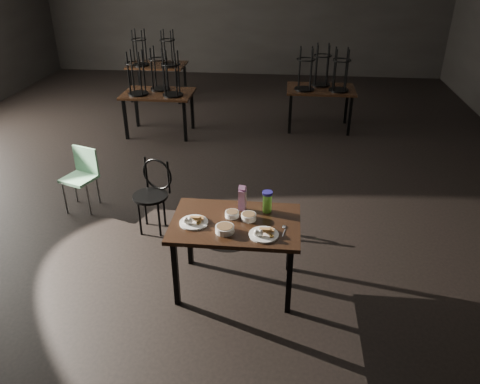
# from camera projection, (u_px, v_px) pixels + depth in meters

# --- Properties ---
(room) EXTENTS (12.00, 12.04, 3.22)m
(room) POSITION_uv_depth(u_px,v_px,m) (192.00, 6.00, 5.91)
(room) COLOR black
(room) RESTS_ON ground
(main_table) EXTENTS (1.20, 0.80, 0.75)m
(main_table) POSITION_uv_depth(u_px,v_px,m) (236.00, 229.00, 4.38)
(main_table) COLOR black
(main_table) RESTS_ON ground
(plate_left) EXTENTS (0.26, 0.26, 0.09)m
(plate_left) POSITION_uv_depth(u_px,v_px,m) (193.00, 221.00, 4.30)
(plate_left) COLOR white
(plate_left) RESTS_ON main_table
(plate_right) EXTENTS (0.27, 0.27, 0.09)m
(plate_right) POSITION_uv_depth(u_px,v_px,m) (263.00, 233.00, 4.13)
(plate_right) COLOR white
(plate_right) RESTS_ON main_table
(bowl_near) EXTENTS (0.13, 0.13, 0.05)m
(bowl_near) POSITION_uv_depth(u_px,v_px,m) (232.00, 214.00, 4.41)
(bowl_near) COLOR white
(bowl_near) RESTS_ON main_table
(bowl_far) EXTENTS (0.14, 0.14, 0.06)m
(bowl_far) POSITION_uv_depth(u_px,v_px,m) (249.00, 216.00, 4.36)
(bowl_far) COLOR white
(bowl_far) RESTS_ON main_table
(bowl_big) EXTENTS (0.17, 0.17, 0.06)m
(bowl_big) POSITION_uv_depth(u_px,v_px,m) (225.00, 229.00, 4.17)
(bowl_big) COLOR white
(bowl_big) RESTS_ON main_table
(juice_carton) EXTENTS (0.08, 0.08, 0.26)m
(juice_carton) POSITION_uv_depth(u_px,v_px,m) (242.00, 198.00, 4.48)
(juice_carton) COLOR #80176C
(juice_carton) RESTS_ON main_table
(water_bottle) EXTENTS (0.10, 0.10, 0.21)m
(water_bottle) POSITION_uv_depth(u_px,v_px,m) (267.00, 201.00, 4.46)
(water_bottle) COLOR #66C239
(water_bottle) RESTS_ON main_table
(spoon) EXTENTS (0.05, 0.19, 0.01)m
(spoon) POSITION_uv_depth(u_px,v_px,m) (284.00, 228.00, 4.24)
(spoon) COLOR silver
(spoon) RESTS_ON main_table
(bentwood_chair) EXTENTS (0.45, 0.44, 0.86)m
(bentwood_chair) POSITION_uv_depth(u_px,v_px,m) (153.00, 190.00, 5.42)
(bentwood_chair) COLOR black
(bentwood_chair) RESTS_ON ground
(school_chair) EXTENTS (0.47, 0.47, 0.79)m
(school_chair) POSITION_uv_depth(u_px,v_px,m) (82.00, 173.00, 5.89)
(school_chair) COLOR #73B387
(school_chair) RESTS_ON ground
(bg_table_left) EXTENTS (1.20, 0.80, 1.48)m
(bg_table_left) POSITION_uv_depth(u_px,v_px,m) (158.00, 91.00, 8.05)
(bg_table_left) COLOR black
(bg_table_left) RESTS_ON ground
(bg_table_right) EXTENTS (1.20, 0.80, 1.48)m
(bg_table_right) POSITION_uv_depth(u_px,v_px,m) (321.00, 87.00, 8.29)
(bg_table_right) COLOR black
(bg_table_right) RESTS_ON ground
(bg_table_far) EXTENTS (1.20, 0.80, 1.48)m
(bg_table_far) POSITION_uv_depth(u_px,v_px,m) (156.00, 64.00, 9.92)
(bg_table_far) COLOR black
(bg_table_far) RESTS_ON ground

